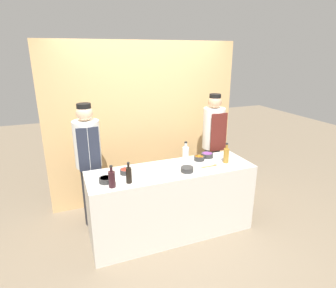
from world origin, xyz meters
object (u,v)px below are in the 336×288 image
sauce_bowl_purple (207,155)px  sauce_bowl_red (126,171)px  bottle_soy (129,175)px  sauce_bowl_brown (106,180)px  bottle_vinegar (226,155)px  cutting_board (155,175)px  sauce_bowl_yellow (187,169)px  bottle_clear (186,154)px  wooden_spoon (211,166)px  chef_left (89,161)px  chef_right (213,144)px  sauce_bowl_orange (199,158)px  bottle_wine (112,179)px

sauce_bowl_purple → sauce_bowl_red: same height
bottle_soy → sauce_bowl_brown: bearing=155.9°
bottle_soy → bottle_vinegar: (1.29, 0.11, 0.01)m
sauce_bowl_purple → sauce_bowl_brown: 1.42m
sauce_bowl_brown → cutting_board: sauce_bowl_brown is taller
sauce_bowl_brown → sauce_bowl_yellow: sauce_bowl_yellow is taller
sauce_bowl_purple → bottle_soy: bearing=-162.4°
cutting_board → bottle_clear: 0.58m
sauce_bowl_brown → wooden_spoon: bearing=-1.7°
chef_left → chef_right: chef_right is taller
sauce_bowl_red → cutting_board: bearing=-29.3°
sauce_bowl_red → sauce_bowl_yellow: size_ratio=0.89×
sauce_bowl_red → sauce_bowl_orange: bearing=3.8°
chef_left → cutting_board: bearing=-46.4°
sauce_bowl_red → wooden_spoon: bearing=-9.7°
sauce_bowl_brown → sauce_bowl_red: size_ratio=1.15×
cutting_board → wooden_spoon: wooden_spoon is taller
sauce_bowl_brown → bottle_wine: bearing=-73.8°
bottle_soy → chef_right: (1.48, 0.77, -0.07)m
sauce_bowl_orange → bottle_soy: size_ratio=0.57×
sauce_bowl_purple → wooden_spoon: size_ratio=0.75×
bottle_vinegar → chef_right: (0.19, 0.65, -0.08)m
chef_left → sauce_bowl_yellow: bearing=-34.9°
sauce_bowl_orange → wooden_spoon: sauce_bowl_orange is taller
chef_left → wooden_spoon: bearing=-26.8°
bottle_wine → bottle_vinegar: 1.49m
sauce_bowl_orange → wooden_spoon: (0.04, -0.24, -0.02)m
bottle_clear → sauce_bowl_red: bearing=-173.3°
sauce_bowl_purple → bottle_wine: bearing=-163.3°
bottle_vinegar → sauce_bowl_yellow: bearing=-172.4°
sauce_bowl_yellow → bottle_soy: bottle_soy is taller
sauce_bowl_orange → bottle_soy: (-1.01, -0.31, 0.06)m
sauce_bowl_orange → chef_left: (-1.35, 0.46, -0.02)m
sauce_bowl_purple → bottle_vinegar: 0.30m
sauce_bowl_purple → chef_left: 1.55m
bottle_clear → chef_right: (0.65, 0.43, -0.08)m
sauce_bowl_brown → bottle_clear: (1.06, 0.23, 0.08)m
sauce_bowl_red → bottle_clear: (0.81, 0.09, 0.07)m
cutting_board → chef_right: (1.16, 0.69, 0.01)m
sauce_bowl_brown → bottle_soy: (0.23, -0.10, 0.06)m
bottle_soy → cutting_board: bearing=12.6°
chef_left → chef_right: bearing=-0.0°
wooden_spoon → chef_left: size_ratio=0.13×
chef_left → sauce_bowl_brown: bearing=-80.8°
cutting_board → chef_left: bearing=133.6°
bottle_clear → bottle_wine: (-1.02, -0.37, -0.01)m
sauce_bowl_yellow → chef_right: bearing=43.5°
sauce_bowl_purple → chef_left: size_ratio=0.10×
bottle_vinegar → sauce_bowl_red: bearing=174.2°
sauce_bowl_orange → bottle_clear: bearing=171.2°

